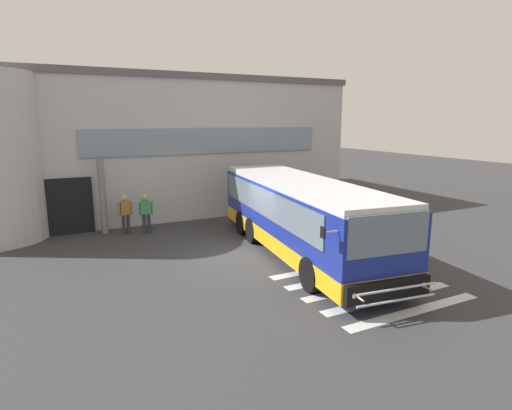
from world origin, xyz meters
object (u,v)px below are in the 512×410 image
object	(u,v)px
passenger_near_column	(125,213)
safety_bollard_yellow	(264,215)
entry_support_column	(103,196)
bus_main_foreground	(300,218)
passenger_by_doorway	(146,212)

from	to	relation	value
passenger_near_column	safety_bollard_yellow	xyz separation A→B (m)	(5.97, -1.26, -0.48)
entry_support_column	safety_bollard_yellow	xyz separation A→B (m)	(6.77, -1.80, -1.17)
entry_support_column	safety_bollard_yellow	size ratio (longest dim) A/B	3.60
entry_support_column	passenger_near_column	size ratio (longest dim) A/B	1.93
bus_main_foreground	passenger_by_doorway	size ratio (longest dim) A/B	6.45
passenger_near_column	safety_bollard_yellow	world-z (taller)	passenger_near_column
passenger_near_column	safety_bollard_yellow	distance (m)	6.12
bus_main_foreground	passenger_near_column	bearing A→B (deg)	133.01
passenger_near_column	safety_bollard_yellow	size ratio (longest dim) A/B	1.86
bus_main_foreground	passenger_near_column	size ratio (longest dim) A/B	6.45
passenger_near_column	passenger_by_doorway	bearing A→B (deg)	-18.33
safety_bollard_yellow	entry_support_column	bearing A→B (deg)	165.11
passenger_near_column	entry_support_column	bearing A→B (deg)	145.87
passenger_near_column	safety_bollard_yellow	bearing A→B (deg)	-11.90
safety_bollard_yellow	passenger_by_doorway	bearing A→B (deg)	169.14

